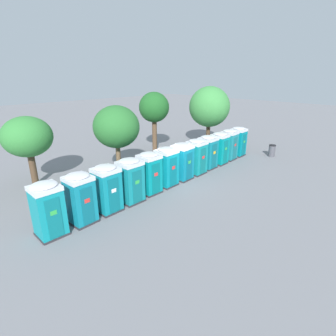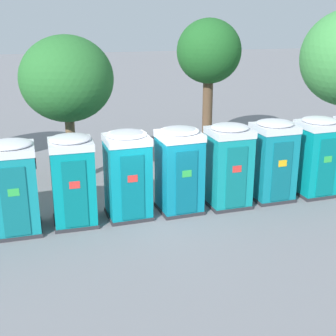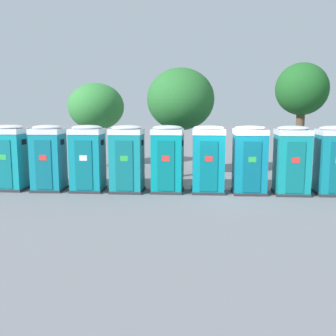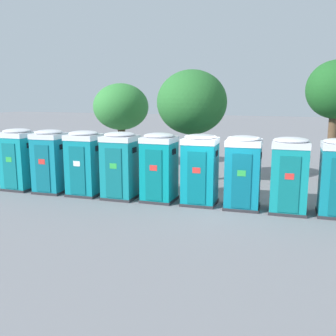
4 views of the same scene
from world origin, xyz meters
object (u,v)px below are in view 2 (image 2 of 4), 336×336
portapotty_9 (316,156)px  portapotty_7 (228,165)px  street_tree_1 (209,53)px  street_tree_3 (67,80)px  portapotty_4 (73,180)px  portapotty_3 (14,187)px  portapotty_5 (128,174)px  portapotty_6 (179,170)px  portapotty_8 (272,160)px

portapotty_9 → portapotty_7: bearing=-177.2°
street_tree_1 → street_tree_3: bearing=-154.3°
portapotty_4 → portapotty_9: (7.67, 0.28, 0.00)m
portapotty_4 → portapotty_3: bearing=-174.3°
portapotty_5 → portapotty_9: size_ratio=1.00×
portapotty_6 → portapotty_8: bearing=3.2°
street_tree_1 → portapotty_7: bearing=-103.9°
portapotty_3 → street_tree_3: street_tree_3 is taller
portapotty_5 → street_tree_3: street_tree_3 is taller
portapotty_4 → portapotty_5: size_ratio=1.00×
portapotty_9 → street_tree_1: (-1.53, 6.08, 2.78)m
portapotty_7 → portapotty_9: size_ratio=1.00×
portapotty_6 → portapotty_8: same height
portapotty_3 → portapotty_6: size_ratio=1.00×
portapotty_6 → street_tree_1: bearing=63.8°
portapotty_3 → portapotty_5: size_ratio=1.00×
portapotty_3 → street_tree_3: size_ratio=0.51×
portapotty_3 → portapotty_7: bearing=2.6°
street_tree_1 → street_tree_3: 6.63m
portapotty_6 → portapotty_5: bearing=-179.5°
portapotty_4 → street_tree_1: size_ratio=0.47×
portapotty_6 → portapotty_7: (1.54, 0.03, -0.00)m
portapotty_7 → portapotty_8: same height
portapotty_6 → portapotty_9: (4.60, 0.18, 0.00)m
portapotty_7 → street_tree_1: size_ratio=0.47×
portapotty_7 → street_tree_3: (-4.42, 3.36, 2.27)m
portapotty_7 → portapotty_8: size_ratio=1.00×
portapotty_6 → portapotty_7: 1.54m
portapotty_9 → portapotty_3: bearing=-177.3°
portapotty_9 → street_tree_3: 8.46m
portapotty_4 → street_tree_1: street_tree_1 is taller
street_tree_1 → portapotty_5: bearing=-126.3°
portapotty_3 → portapotty_7: (6.14, 0.28, 0.00)m
portapotty_9 → street_tree_1: size_ratio=0.47×
portapotty_4 → street_tree_1: 9.27m
portapotty_6 → street_tree_3: street_tree_3 is taller
portapotty_5 → portapotty_7: size_ratio=1.00×
portapotty_3 → portapotty_5: (3.06, 0.24, 0.00)m
portapotty_7 → street_tree_3: 6.00m
portapotty_6 → portapotty_3: bearing=-176.8°
portapotty_6 → portapotty_9: size_ratio=1.00×
portapotty_7 → portapotty_6: bearing=-179.1°
portapotty_9 → portapotty_4: bearing=-177.9°
portapotty_7 → portapotty_8: bearing=5.4°
portapotty_4 → portapotty_8: bearing=2.5°
portapotty_9 → portapotty_6: bearing=-177.8°
portapotty_8 → street_tree_3: bearing=151.6°
street_tree_3 → portapotty_5: bearing=-68.5°
portapotty_5 → street_tree_1: street_tree_1 is taller
portapotty_5 → portapotty_6: size_ratio=1.00×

